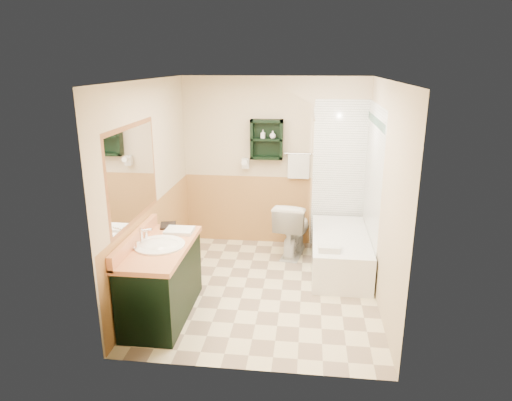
# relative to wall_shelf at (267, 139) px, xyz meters

# --- Properties ---
(floor) EXTENTS (3.00, 3.00, 0.00)m
(floor) POSITION_rel_wall_shelf_xyz_m (0.10, -1.41, -1.55)
(floor) COLOR beige
(floor) RESTS_ON ground
(back_wall) EXTENTS (2.60, 0.04, 2.40)m
(back_wall) POSITION_rel_wall_shelf_xyz_m (0.10, 0.11, -0.35)
(back_wall) COLOR beige
(back_wall) RESTS_ON ground
(left_wall) EXTENTS (0.04, 3.00, 2.40)m
(left_wall) POSITION_rel_wall_shelf_xyz_m (-1.22, -1.41, -0.35)
(left_wall) COLOR beige
(left_wall) RESTS_ON ground
(right_wall) EXTENTS (0.04, 3.00, 2.40)m
(right_wall) POSITION_rel_wall_shelf_xyz_m (1.42, -1.41, -0.35)
(right_wall) COLOR beige
(right_wall) RESTS_ON ground
(ceiling) EXTENTS (2.60, 3.00, 0.04)m
(ceiling) POSITION_rel_wall_shelf_xyz_m (0.10, -1.41, 0.87)
(ceiling) COLOR white
(ceiling) RESTS_ON back_wall
(wainscot_left) EXTENTS (2.98, 2.98, 1.00)m
(wainscot_left) POSITION_rel_wall_shelf_xyz_m (-1.19, -1.41, -1.05)
(wainscot_left) COLOR tan
(wainscot_left) RESTS_ON left_wall
(wainscot_back) EXTENTS (2.58, 2.58, 1.00)m
(wainscot_back) POSITION_rel_wall_shelf_xyz_m (0.10, 0.08, -1.05)
(wainscot_back) COLOR tan
(wainscot_back) RESTS_ON back_wall
(mirror_frame) EXTENTS (1.30, 1.30, 1.00)m
(mirror_frame) POSITION_rel_wall_shelf_xyz_m (-1.17, -1.96, -0.05)
(mirror_frame) COLOR #985831
(mirror_frame) RESTS_ON left_wall
(mirror_glass) EXTENTS (1.20, 1.20, 0.90)m
(mirror_glass) POSITION_rel_wall_shelf_xyz_m (-1.17, -1.96, -0.05)
(mirror_glass) COLOR white
(mirror_glass) RESTS_ON left_wall
(tile_right) EXTENTS (1.50, 1.50, 2.10)m
(tile_right) POSITION_rel_wall_shelf_xyz_m (1.38, -0.66, -0.50)
(tile_right) COLOR white
(tile_right) RESTS_ON right_wall
(tile_back) EXTENTS (0.95, 0.95, 2.10)m
(tile_back) POSITION_rel_wall_shelf_xyz_m (1.13, 0.07, -0.50)
(tile_back) COLOR white
(tile_back) RESTS_ON back_wall
(tile_accent) EXTENTS (1.50, 1.50, 0.10)m
(tile_accent) POSITION_rel_wall_shelf_xyz_m (1.37, -0.66, 0.35)
(tile_accent) COLOR #134331
(tile_accent) RESTS_ON right_wall
(wall_shelf) EXTENTS (0.45, 0.15, 0.55)m
(wall_shelf) POSITION_rel_wall_shelf_xyz_m (0.00, 0.00, 0.00)
(wall_shelf) COLOR black
(wall_shelf) RESTS_ON back_wall
(hair_dryer) EXTENTS (0.10, 0.24, 0.18)m
(hair_dryer) POSITION_rel_wall_shelf_xyz_m (-0.30, 0.02, -0.35)
(hair_dryer) COLOR white
(hair_dryer) RESTS_ON back_wall
(towel_bar) EXTENTS (0.40, 0.06, 0.40)m
(towel_bar) POSITION_rel_wall_shelf_xyz_m (0.45, 0.04, -0.20)
(towel_bar) COLOR silver
(towel_bar) RESTS_ON back_wall
(curtain_rod) EXTENTS (0.03, 1.60, 0.03)m
(curtain_rod) POSITION_rel_wall_shelf_xyz_m (0.63, -0.66, 0.45)
(curtain_rod) COLOR silver
(curtain_rod) RESTS_ON back_wall
(shower_curtain) EXTENTS (1.05, 1.05, 1.70)m
(shower_curtain) POSITION_rel_wall_shelf_xyz_m (0.63, -0.48, -0.40)
(shower_curtain) COLOR #C7B896
(shower_curtain) RESTS_ON curtain_rod
(vanity) EXTENTS (0.59, 1.24, 0.79)m
(vanity) POSITION_rel_wall_shelf_xyz_m (-0.89, -2.09, -1.16)
(vanity) COLOR black
(vanity) RESTS_ON ground
(bathtub) EXTENTS (0.70, 1.50, 0.47)m
(bathtub) POSITION_rel_wall_shelf_xyz_m (1.03, -0.75, -1.32)
(bathtub) COLOR white
(bathtub) RESTS_ON ground
(toilet) EXTENTS (0.56, 0.84, 0.76)m
(toilet) POSITION_rel_wall_shelf_xyz_m (0.40, -0.33, -1.17)
(toilet) COLOR white
(toilet) RESTS_ON ground
(counter_towel) EXTENTS (0.30, 0.24, 0.04)m
(counter_towel) POSITION_rel_wall_shelf_xyz_m (-0.79, -1.70, -0.74)
(counter_towel) COLOR silver
(counter_towel) RESTS_ON vanity
(vanity_book) EXTENTS (0.17, 0.07, 0.23)m
(vanity_book) POSITION_rel_wall_shelf_xyz_m (-1.06, -1.56, -0.65)
(vanity_book) COLOR black
(vanity_book) RESTS_ON vanity
(tub_towel) EXTENTS (0.25, 0.21, 0.07)m
(tub_towel) POSITION_rel_wall_shelf_xyz_m (0.86, -1.27, -1.05)
(tub_towel) COLOR silver
(tub_towel) RESTS_ON bathtub
(soap_bottle_a) EXTENTS (0.07, 0.12, 0.05)m
(soap_bottle_a) POSITION_rel_wall_shelf_xyz_m (-0.05, -0.01, 0.04)
(soap_bottle_a) COLOR white
(soap_bottle_a) RESTS_ON wall_shelf
(soap_bottle_b) EXTENTS (0.10, 0.12, 0.08)m
(soap_bottle_b) POSITION_rel_wall_shelf_xyz_m (0.08, -0.01, 0.06)
(soap_bottle_b) COLOR white
(soap_bottle_b) RESTS_ON wall_shelf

